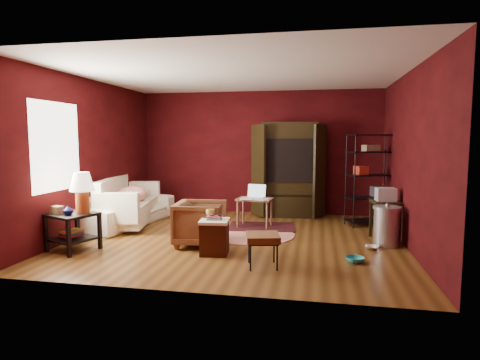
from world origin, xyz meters
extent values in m
cube|color=brown|center=(0.00, 0.00, -0.01)|extent=(5.50, 5.00, 0.02)
cube|color=white|center=(0.00, 0.00, 2.81)|extent=(5.50, 5.00, 0.02)
cube|color=#44090C|center=(0.00, 2.51, 1.40)|extent=(5.50, 0.02, 2.80)
cube|color=#44090C|center=(0.00, -2.51, 1.40)|extent=(5.50, 0.02, 2.80)
cube|color=#44090C|center=(-2.76, 0.00, 1.40)|extent=(0.02, 5.00, 2.80)
cube|color=#44090C|center=(2.76, 0.00, 1.40)|extent=(0.02, 5.00, 2.80)
cube|color=white|center=(-2.73, -1.00, 1.60)|extent=(0.02, 1.20, 1.40)
imported|color=white|center=(-2.42, 0.69, 0.45)|extent=(1.04, 2.37, 0.90)
imported|color=black|center=(-0.51, -0.54, 0.40)|extent=(0.79, 0.83, 0.79)
imported|color=silver|center=(2.19, -0.27, 0.11)|extent=(0.23, 0.09, 0.22)
imported|color=#25A9AF|center=(1.87, -1.02, 0.13)|extent=(0.26, 0.14, 0.25)
imported|color=#0E1046|center=(-2.34, -1.34, 0.66)|extent=(0.19, 0.20, 0.15)
imported|color=#D9D06A|center=(-0.22, -0.99, 0.64)|extent=(0.16, 0.14, 0.13)
cube|color=black|center=(-2.36, -1.20, 0.56)|extent=(0.79, 0.79, 0.04)
cube|color=black|center=(-2.36, -1.20, 0.18)|extent=(0.74, 0.74, 0.03)
cube|color=black|center=(-2.72, -1.36, 0.29)|extent=(0.07, 0.07, 0.57)
cube|color=black|center=(-2.20, -1.56, 0.29)|extent=(0.07, 0.07, 0.57)
cube|color=black|center=(-2.52, -0.85, 0.29)|extent=(0.07, 0.07, 0.57)
cube|color=black|center=(-2.01, -1.04, 0.29)|extent=(0.07, 0.07, 0.57)
cylinder|color=#C15923|center=(-2.21, -1.15, 0.76)|extent=(0.26, 0.26, 0.35)
cone|color=#F2E5C6|center=(-2.21, -1.15, 1.07)|extent=(0.47, 0.47, 0.29)
cube|color=olive|center=(-2.56, -1.29, 0.64)|extent=(0.22, 0.18, 0.12)
cube|color=#BC2F32|center=(-2.41, -1.18, 0.23)|extent=(0.31, 0.35, 0.03)
cube|color=#2F79BC|center=(-2.40, -1.19, 0.27)|extent=(0.31, 0.35, 0.03)
cube|color=gold|center=(-2.39, -1.19, 0.30)|extent=(0.31, 0.35, 0.03)
cube|color=white|center=(-2.34, 0.71, 0.28)|extent=(1.15, 2.01, 0.40)
cube|color=white|center=(-2.68, 0.64, 0.55)|extent=(0.54, 1.89, 0.80)
cube|color=white|center=(-2.16, -0.22, 0.50)|extent=(0.82, 0.33, 0.55)
cube|color=white|center=(-2.52, 1.64, 0.50)|extent=(0.82, 0.33, 0.55)
ellipsoid|color=#FD3023|center=(-2.18, 0.18, 0.60)|extent=(0.61, 0.61, 0.28)
ellipsoid|color=#FD3023|center=(-2.29, 0.72, 0.62)|extent=(0.68, 0.68, 0.32)
ellipsoid|color=white|center=(-2.39, 1.21, 0.58)|extent=(0.56, 0.56, 0.26)
cube|color=#461C10|center=(-0.16, -0.98, 0.24)|extent=(0.44, 0.44, 0.48)
cube|color=white|center=(-0.16, -0.98, 0.50)|extent=(0.47, 0.47, 0.04)
cube|color=beige|center=(-0.16, -0.98, 0.53)|extent=(0.25, 0.20, 0.02)
cube|color=#5194BD|center=(-0.16, -0.98, 0.55)|extent=(0.25, 0.21, 0.02)
cube|color=#D85161|center=(-0.16, -0.98, 0.57)|extent=(0.22, 0.17, 0.02)
cube|color=black|center=(-0.10, -0.95, 0.59)|extent=(0.10, 0.15, 0.02)
cube|color=black|center=(0.63, -1.44, 0.40)|extent=(0.52, 0.52, 0.09)
cube|color=black|center=(0.63, -1.44, 0.35)|extent=(0.47, 0.47, 0.02)
cylinder|color=black|center=(0.49, -1.65, 0.18)|extent=(0.03, 0.03, 0.36)
cylinder|color=black|center=(0.83, -1.58, 0.18)|extent=(0.03, 0.03, 0.36)
cylinder|color=black|center=(0.42, -1.31, 0.18)|extent=(0.03, 0.03, 0.36)
cylinder|color=black|center=(0.76, -1.24, 0.18)|extent=(0.03, 0.03, 0.36)
cylinder|color=beige|center=(0.21, 0.31, 0.01)|extent=(1.65, 1.65, 0.01)
cube|color=#50151B|center=(0.29, 0.93, 0.02)|extent=(1.35, 0.97, 0.01)
cube|color=brown|center=(0.15, 0.92, 0.56)|extent=(0.71, 0.54, 0.03)
cylinder|color=brown|center=(-0.15, 0.76, 0.28)|extent=(0.04, 0.04, 0.56)
cylinder|color=brown|center=(0.42, 0.70, 0.28)|extent=(0.04, 0.04, 0.56)
cylinder|color=brown|center=(-0.11, 1.14, 0.28)|extent=(0.04, 0.04, 0.56)
cylinder|color=brown|center=(0.46, 1.07, 0.28)|extent=(0.04, 0.04, 0.56)
cube|color=silver|center=(0.16, 0.95, 0.58)|extent=(0.38, 0.28, 0.02)
cube|color=silver|center=(0.17, 1.07, 0.71)|extent=(0.36, 0.11, 0.24)
cube|color=silver|center=(0.01, 0.82, 0.57)|extent=(0.27, 0.36, 0.00)
cube|color=silver|center=(0.30, 0.80, 0.57)|extent=(0.32, 0.39, 0.00)
cube|color=black|center=(0.70, 2.23, 1.04)|extent=(1.27, 0.79, 2.08)
cube|color=black|center=(0.72, 2.13, 1.26)|extent=(1.03, 0.60, 0.93)
cube|color=black|center=(0.09, 1.85, 1.04)|extent=(0.37, 0.40, 1.97)
cube|color=black|center=(1.39, 2.01, 1.04)|extent=(0.28, 0.46, 1.97)
cube|color=#2D2F32|center=(0.71, 2.18, 1.15)|extent=(0.74, 0.62, 0.57)
cube|color=black|center=(0.74, 1.90, 1.15)|extent=(0.54, 0.07, 0.44)
cube|color=black|center=(0.71, 2.18, 0.49)|extent=(1.04, 0.66, 0.05)
cylinder|color=black|center=(2.04, 1.20, 0.91)|extent=(0.03, 0.03, 1.81)
cylinder|color=black|center=(2.82, 1.52, 0.91)|extent=(0.03, 0.03, 1.81)
cylinder|color=black|center=(1.90, 1.53, 0.91)|extent=(0.03, 0.03, 1.81)
cylinder|color=black|center=(2.68, 1.86, 0.91)|extent=(0.03, 0.03, 1.81)
cube|color=black|center=(2.36, 1.53, 0.10)|extent=(0.97, 0.69, 0.03)
cube|color=black|center=(2.36, 1.53, 0.55)|extent=(0.97, 0.69, 0.03)
cube|color=black|center=(2.36, 1.53, 1.01)|extent=(0.97, 0.69, 0.03)
cube|color=black|center=(2.36, 1.53, 1.46)|extent=(0.97, 0.69, 0.03)
cube|color=black|center=(2.36, 1.53, 1.79)|extent=(0.97, 0.69, 0.03)
cube|color=#A3281B|center=(2.18, 1.45, 1.11)|extent=(0.28, 0.31, 0.16)
cube|color=#373643|center=(2.55, 1.61, 0.67)|extent=(0.33, 0.33, 0.20)
cube|color=#877251|center=(2.36, 1.53, 1.54)|extent=(0.36, 0.30, 0.12)
cube|color=black|center=(2.49, 0.41, 0.65)|extent=(0.49, 0.49, 0.04)
cube|color=black|center=(2.32, 0.20, 0.32)|extent=(0.05, 0.05, 0.65)
cube|color=black|center=(2.70, 0.24, 0.32)|extent=(0.05, 0.05, 0.65)
cube|color=black|center=(2.28, 0.58, 0.32)|extent=(0.05, 0.05, 0.65)
cube|color=black|center=(2.65, 0.62, 0.32)|extent=(0.05, 0.05, 0.65)
cube|color=silver|center=(2.49, 0.41, 0.78)|extent=(0.34, 0.28, 0.22)
cylinder|color=silver|center=(2.45, -0.02, 0.30)|extent=(0.50, 0.50, 0.60)
cylinder|color=silver|center=(2.45, -0.02, 0.62)|extent=(0.55, 0.55, 0.04)
sphere|color=silver|center=(2.45, -0.02, 0.66)|extent=(0.08, 0.08, 0.06)
camera|label=1|loc=(1.31, -6.68, 1.74)|focal=30.00mm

